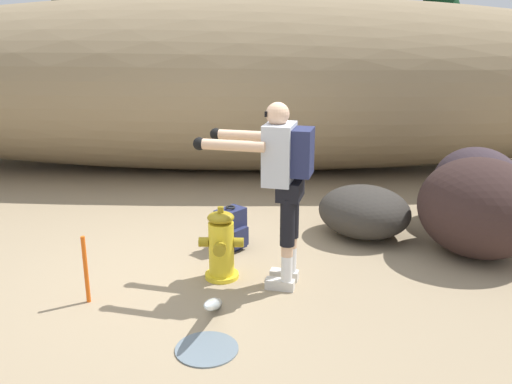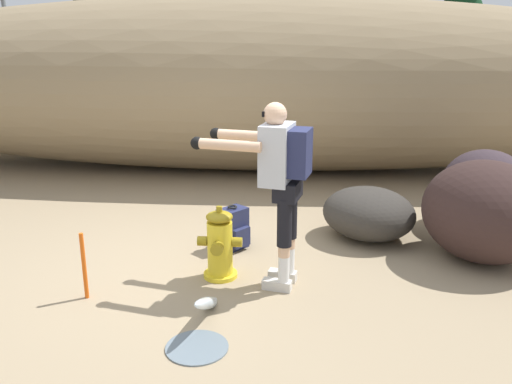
{
  "view_description": "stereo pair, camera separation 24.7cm",
  "coord_description": "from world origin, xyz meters",
  "px_view_note": "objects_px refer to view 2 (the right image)",
  "views": [
    {
      "loc": [
        0.68,
        -4.8,
        2.27
      ],
      "look_at": [
        0.52,
        0.16,
        0.75
      ],
      "focal_mm": 38.25,
      "sensor_mm": 36.0,
      "label": 1
    },
    {
      "loc": [
        0.93,
        -4.78,
        2.27
      ],
      "look_at": [
        0.52,
        0.16,
        0.75
      ],
      "focal_mm": 38.25,
      "sensor_mm": 36.0,
      "label": 2
    }
  ],
  "objects_px": {
    "utility_worker": "(278,172)",
    "spare_backpack": "(233,229)",
    "boulder_mid": "(486,190)",
    "fire_hydrant": "(220,245)",
    "boulder_small": "(369,213)",
    "survey_stake": "(84,266)",
    "boulder_large": "(485,211)"
  },
  "relations": [
    {
      "from": "spare_backpack",
      "to": "boulder_large",
      "type": "height_order",
      "value": "boulder_large"
    },
    {
      "from": "spare_backpack",
      "to": "survey_stake",
      "type": "xyz_separation_m",
      "value": [
        -1.13,
        -1.21,
        0.08
      ]
    },
    {
      "from": "boulder_mid",
      "to": "utility_worker",
      "type": "bearing_deg",
      "value": -144.84
    },
    {
      "from": "boulder_mid",
      "to": "survey_stake",
      "type": "relative_size",
      "value": 1.84
    },
    {
      "from": "fire_hydrant",
      "to": "boulder_small",
      "type": "relative_size",
      "value": 0.67
    },
    {
      "from": "boulder_mid",
      "to": "spare_backpack",
      "type": "bearing_deg",
      "value": -163.82
    },
    {
      "from": "spare_backpack",
      "to": "boulder_mid",
      "type": "relative_size",
      "value": 0.43
    },
    {
      "from": "spare_backpack",
      "to": "survey_stake",
      "type": "distance_m",
      "value": 1.66
    },
    {
      "from": "spare_backpack",
      "to": "boulder_mid",
      "type": "bearing_deg",
      "value": 55.46
    },
    {
      "from": "utility_worker",
      "to": "boulder_large",
      "type": "height_order",
      "value": "utility_worker"
    },
    {
      "from": "utility_worker",
      "to": "spare_backpack",
      "type": "relative_size",
      "value": 3.53
    },
    {
      "from": "boulder_small",
      "to": "survey_stake",
      "type": "xyz_separation_m",
      "value": [
        -2.59,
        -1.63,
        0.01
      ]
    },
    {
      "from": "fire_hydrant",
      "to": "survey_stake",
      "type": "distance_m",
      "value": 1.21
    },
    {
      "from": "boulder_large",
      "to": "boulder_mid",
      "type": "bearing_deg",
      "value": 72.31
    },
    {
      "from": "fire_hydrant",
      "to": "spare_backpack",
      "type": "xyz_separation_m",
      "value": [
        0.04,
        0.7,
        -0.1
      ]
    },
    {
      "from": "fire_hydrant",
      "to": "boulder_large",
      "type": "height_order",
      "value": "boulder_large"
    },
    {
      "from": "utility_worker",
      "to": "spare_backpack",
      "type": "distance_m",
      "value": 1.27
    },
    {
      "from": "boulder_small",
      "to": "boulder_mid",
      "type": "bearing_deg",
      "value": 16.18
    },
    {
      "from": "utility_worker",
      "to": "spare_backpack",
      "type": "bearing_deg",
      "value": -45.93
    },
    {
      "from": "spare_backpack",
      "to": "fire_hydrant",
      "type": "bearing_deg",
      "value": -53.74
    },
    {
      "from": "utility_worker",
      "to": "boulder_mid",
      "type": "bearing_deg",
      "value": -132.53
    },
    {
      "from": "survey_stake",
      "to": "utility_worker",
      "type": "bearing_deg",
      "value": 13.59
    },
    {
      "from": "utility_worker",
      "to": "survey_stake",
      "type": "height_order",
      "value": "utility_worker"
    },
    {
      "from": "fire_hydrant",
      "to": "utility_worker",
      "type": "xyz_separation_m",
      "value": [
        0.54,
        -0.11,
        0.74
      ]
    },
    {
      "from": "fire_hydrant",
      "to": "spare_backpack",
      "type": "height_order",
      "value": "fire_hydrant"
    },
    {
      "from": "fire_hydrant",
      "to": "boulder_large",
      "type": "xyz_separation_m",
      "value": [
        2.56,
        0.63,
        0.19
      ]
    },
    {
      "from": "boulder_large",
      "to": "survey_stake",
      "type": "distance_m",
      "value": 3.84
    },
    {
      "from": "fire_hydrant",
      "to": "boulder_small",
      "type": "distance_m",
      "value": 1.86
    },
    {
      "from": "utility_worker",
      "to": "boulder_small",
      "type": "distance_m",
      "value": 1.74
    },
    {
      "from": "boulder_large",
      "to": "survey_stake",
      "type": "bearing_deg",
      "value": -162.75
    },
    {
      "from": "fire_hydrant",
      "to": "survey_stake",
      "type": "relative_size",
      "value": 1.16
    },
    {
      "from": "fire_hydrant",
      "to": "boulder_mid",
      "type": "bearing_deg",
      "value": 27.99
    }
  ]
}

